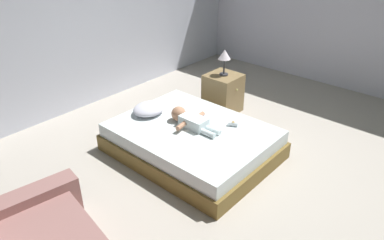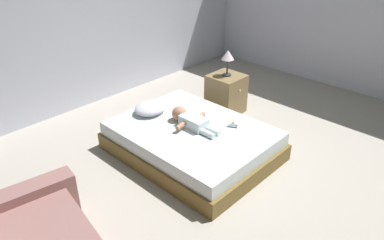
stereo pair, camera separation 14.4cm
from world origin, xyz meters
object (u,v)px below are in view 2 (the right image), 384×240
(pillow, at_px, (150,108))
(toothbrush, at_px, (200,115))
(baby_bottle, at_px, (233,125))
(bed, at_px, (192,141))
(baby, at_px, (190,120))
(lamp, at_px, (228,56))
(nightstand, at_px, (226,94))

(pillow, height_order, toothbrush, pillow)
(pillow, height_order, baby_bottle, pillow)
(bed, height_order, pillow, pillow)
(pillow, xyz_separation_m, baby, (0.11, -0.58, 0.00))
(baby, bearing_deg, lamp, 17.41)
(bed, height_order, lamp, lamp)
(lamp, bearing_deg, toothbrush, -162.17)
(nightstand, height_order, baby_bottle, nightstand)
(bed, distance_m, lamp, 1.39)
(nightstand, bearing_deg, lamp, 90.00)
(lamp, distance_m, baby_bottle, 1.19)
(toothbrush, relative_size, baby_bottle, 1.10)
(baby, relative_size, lamp, 1.83)
(bed, relative_size, pillow, 4.47)
(pillow, xyz_separation_m, nightstand, (1.24, -0.23, -0.14))
(lamp, bearing_deg, baby, -162.59)
(baby, xyz_separation_m, nightstand, (1.13, 0.35, -0.15))
(pillow, bearing_deg, nightstand, -10.44)
(pillow, bearing_deg, lamp, -10.44)
(lamp, xyz_separation_m, baby_bottle, (-0.80, -0.75, -0.46))
(baby_bottle, bearing_deg, pillow, 114.02)
(bed, distance_m, pillow, 0.69)
(baby, height_order, baby_bottle, baby)
(pillow, bearing_deg, bed, -82.10)
(bed, bearing_deg, toothbrush, 25.35)
(baby, xyz_separation_m, toothbrush, (0.25, 0.07, -0.06))
(nightstand, bearing_deg, baby_bottle, -136.81)
(nightstand, distance_m, baby_bottle, 1.10)
(baby, relative_size, baby_bottle, 5.51)
(bed, distance_m, nightstand, 1.23)
(baby_bottle, bearing_deg, toothbrush, 98.84)
(nightstand, xyz_separation_m, lamp, (-0.00, 0.00, 0.57))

